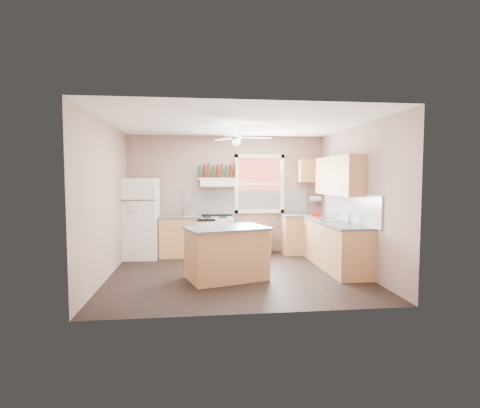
{
  "coord_description": "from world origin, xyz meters",
  "views": [
    {
      "loc": [
        -0.71,
        -6.63,
        1.74
      ],
      "look_at": [
        0.1,
        0.3,
        1.25
      ],
      "focal_mm": 28.0,
      "sensor_mm": 36.0,
      "label": 1
    }
  ],
  "objects": [
    {
      "name": "soap_bottle",
      "position": [
        2.07,
        -0.07,
        1.01
      ],
      "size": [
        0.12,
        0.12,
        0.23
      ],
      "primitive_type": "imported",
      "rotation": [
        0.0,
        0.0,
        1.05
      ],
      "color": "silver",
      "rests_on": "counter_right"
    },
    {
      "name": "cart",
      "position": [
        0.69,
        1.75,
        0.29
      ],
      "size": [
        0.63,
        0.47,
        0.57
      ],
      "primitive_type": "cube",
      "rotation": [
        0.0,
        0.0,
        -0.16
      ],
      "color": "#B2804A",
      "rests_on": "floor"
    },
    {
      "name": "paper_towel",
      "position": [
        2.07,
        1.86,
        1.25
      ],
      "size": [
        0.26,
        0.12,
        0.12
      ],
      "primitive_type": "cylinder",
      "rotation": [
        0.0,
        1.57,
        0.0
      ],
      "color": "white",
      "rests_on": "wall_back"
    },
    {
      "name": "base_cabinet_corner",
      "position": [
        1.75,
        1.7,
        0.43
      ],
      "size": [
        1.0,
        0.6,
        0.86
      ],
      "primitive_type": "cube",
      "color": "#B2804A",
      "rests_on": "floor"
    },
    {
      "name": "refrigerator",
      "position": [
        -1.9,
        1.6,
        0.86
      ],
      "size": [
        0.77,
        0.75,
        1.73
      ],
      "primitive_type": "cube",
      "rotation": [
        0.0,
        0.0,
        -0.05
      ],
      "color": "white",
      "rests_on": "floor"
    },
    {
      "name": "base_cabinet_right",
      "position": [
        1.95,
        0.3,
        0.43
      ],
      "size": [
        0.6,
        2.2,
        0.86
      ],
      "primitive_type": "cube",
      "color": "#B2804A",
      "rests_on": "floor"
    },
    {
      "name": "island_top",
      "position": [
        -0.2,
        -0.3,
        0.88
      ],
      "size": [
        1.55,
        1.24,
        0.04
      ],
      "primitive_type": "cube",
      "rotation": [
        0.0,
        0.0,
        0.3
      ],
      "color": "#4D4D4F",
      "rests_on": "island"
    },
    {
      "name": "counter_corner",
      "position": [
        1.75,
        1.7,
        0.88
      ],
      "size": [
        1.02,
        0.62,
        0.04
      ],
      "primitive_type": "cube",
      "color": "#4D4D4F",
      "rests_on": "base_cabinet_corner"
    },
    {
      "name": "wall_left",
      "position": [
        -2.27,
        0.0,
        1.35
      ],
      "size": [
        0.05,
        4.0,
        2.7
      ],
      "primitive_type": "cube",
      "color": "gray",
      "rests_on": "ground"
    },
    {
      "name": "base_cabinet_left",
      "position": [
        -1.06,
        1.7,
        0.43
      ],
      "size": [
        0.9,
        0.6,
        0.86
      ],
      "primitive_type": "cube",
      "color": "#B2804A",
      "rests_on": "floor"
    },
    {
      "name": "sink",
      "position": [
        1.94,
        0.5,
        0.9
      ],
      "size": [
        0.55,
        0.45,
        0.03
      ],
      "primitive_type": "cube",
      "color": "silver",
      "rests_on": "counter_right"
    },
    {
      "name": "faucet",
      "position": [
        2.1,
        0.5,
        0.97
      ],
      "size": [
        0.03,
        0.03,
        0.14
      ],
      "primitive_type": "cylinder",
      "color": "silver",
      "rests_on": "sink"
    },
    {
      "name": "toaster",
      "position": [
        -0.84,
        1.72,
        0.99
      ],
      "size": [
        0.28,
        0.17,
        0.18
      ],
      "primitive_type": "cube",
      "rotation": [
        0.0,
        0.0,
        0.02
      ],
      "color": "silver",
      "rests_on": "counter_left"
    },
    {
      "name": "backsplash_right",
      "position": [
        2.23,
        0.3,
        1.18
      ],
      "size": [
        0.03,
        2.6,
        0.55
      ],
      "primitive_type": "cube",
      "color": "white",
      "rests_on": "wall_right"
    },
    {
      "name": "upper_cabinet_right",
      "position": [
        2.08,
        0.5,
        1.78
      ],
      "size": [
        0.33,
        1.8,
        0.76
      ],
      "primitive_type": "cube",
      "color": "#B2804A",
      "rests_on": "wall_right"
    },
    {
      "name": "ceiling_fan_hub",
      "position": [
        0.0,
        0.0,
        2.45
      ],
      "size": [
        0.2,
        0.2,
        0.08
      ],
      "primitive_type": "cylinder",
      "color": "white",
      "rests_on": "ceiling"
    },
    {
      "name": "window_view",
      "position": [
        0.75,
        1.98,
        1.6
      ],
      "size": [
        1.0,
        0.02,
        1.2
      ],
      "primitive_type": "cube",
      "color": "maroon",
      "rests_on": "wall_back"
    },
    {
      "name": "stove",
      "position": [
        -0.3,
        1.7,
        0.43
      ],
      "size": [
        0.82,
        0.66,
        0.86
      ],
      "primitive_type": "cube",
      "rotation": [
        0.0,
        0.0,
        -0.03
      ],
      "color": "white",
      "rests_on": "floor"
    },
    {
      "name": "backsplash_back",
      "position": [
        0.45,
        1.99,
        1.18
      ],
      "size": [
        2.9,
        0.03,
        0.55
      ],
      "primitive_type": "cube",
      "color": "white",
      "rests_on": "wall_back"
    },
    {
      "name": "island",
      "position": [
        -0.2,
        -0.3,
        0.43
      ],
      "size": [
        1.45,
        1.15,
        0.86
      ],
      "primitive_type": "cube",
      "rotation": [
        0.0,
        0.0,
        0.3
      ],
      "color": "#B2804A",
      "rests_on": "floor"
    },
    {
      "name": "ceiling",
      "position": [
        0.0,
        0.0,
        2.7
      ],
      "size": [
        4.5,
        4.5,
        0.0
      ],
      "primitive_type": "plane",
      "color": "white",
      "rests_on": "ground"
    },
    {
      "name": "red_caddy",
      "position": [
        1.88,
        1.19,
        0.95
      ],
      "size": [
        0.21,
        0.18,
        0.1
      ],
      "primitive_type": "cube",
      "rotation": [
        0.0,
        0.0,
        -0.36
      ],
      "color": "#A11E0D",
      "rests_on": "counter_right"
    },
    {
      "name": "upper_cabinet_corner",
      "position": [
        1.95,
        1.83,
        1.9
      ],
      "size": [
        0.6,
        0.33,
        0.52
      ],
      "primitive_type": "cube",
      "color": "#B2804A",
      "rests_on": "wall_back"
    },
    {
      "name": "wine_bottles",
      "position": [
        -0.23,
        1.87,
        1.88
      ],
      "size": [
        0.86,
        0.06,
        0.31
      ],
      "color": "#143819",
      "rests_on": "bottle_shelf"
    },
    {
      "name": "floor",
      "position": [
        0.0,
        0.0,
        0.0
      ],
      "size": [
        4.5,
        4.5,
        0.0
      ],
      "primitive_type": "plane",
      "color": "black",
      "rests_on": "ground"
    },
    {
      "name": "counter_right",
      "position": [
        1.94,
        0.3,
        0.88
      ],
      "size": [
        0.62,
        2.22,
        0.04
      ],
      "primitive_type": "cube",
      "color": "#4D4D4F",
      "rests_on": "base_cabinet_right"
    },
    {
      "name": "wall_back",
      "position": [
        0.0,
        2.02,
        1.35
      ],
      "size": [
        4.5,
        0.05,
        2.7
      ],
      "primitive_type": "cube",
      "color": "gray",
      "rests_on": "ground"
    },
    {
      "name": "window_frame",
      "position": [
        0.75,
        1.96,
        1.6
      ],
      "size": [
        1.16,
        0.07,
        1.36
      ],
      "primitive_type": "cube",
      "color": "white",
      "rests_on": "wall_back"
    },
    {
      "name": "bottle_shelf",
      "position": [
        -0.23,
        1.87,
        1.72
      ],
      "size": [
        0.9,
        0.26,
        0.03
      ],
      "primitive_type": "cube",
      "color": "white",
      "rests_on": "range_hood"
    },
    {
      "name": "counter_left",
      "position": [
        -1.06,
        1.7,
        0.88
      ],
      "size": [
        0.92,
        0.62,
        0.04
      ],
      "primitive_type": "cube",
      "color": "#4D4D4F",
      "rests_on": "base_cabinet_left"
    },
    {
      "name": "range_hood",
      "position": [
        -0.23,
        1.75,
        1.62
      ],
      "size": [
        0.78,
        0.5,
        0.14
      ],
      "primitive_type": "cube",
      "color": "white",
      "rests_on": "wall_back"
    },
    {
      "name": "wall_right",
      "position": [
        2.27,
        0.0,
        1.35
      ],
      "size": [
        0.05,
        4.0,
        2.7
      ],
      "primitive_type": "cube",
      "color": "gray",
      "rests_on": "ground"
    }
  ]
}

